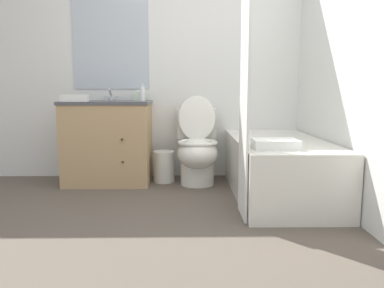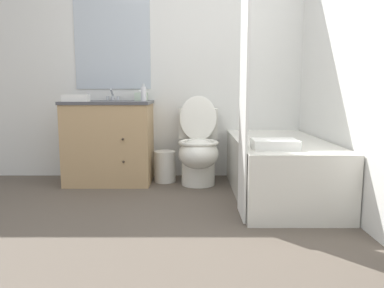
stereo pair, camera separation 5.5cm
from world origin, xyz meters
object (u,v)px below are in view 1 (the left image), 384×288
object	(u,v)px
bathtub	(278,167)
tissue_box	(140,96)
vanity_cabinet	(109,141)
soap_dispenser	(143,93)
toilet	(198,150)
wastebasket	(164,167)
hand_towel_folded	(75,98)
sink_faucet	(112,97)
bath_towel_folded	(276,144)

from	to	relation	value
bathtub	tissue_box	size ratio (longest dim) A/B	12.42
vanity_cabinet	soap_dispenser	distance (m)	0.60
toilet	wastebasket	world-z (taller)	toilet
vanity_cabinet	toilet	distance (m)	0.91
toilet	soap_dispenser	world-z (taller)	soap_dispenser
vanity_cabinet	bathtub	world-z (taller)	vanity_cabinet
vanity_cabinet	soap_dispenser	size ratio (longest dim) A/B	5.05
vanity_cabinet	tissue_box	distance (m)	0.57
toilet	soap_dispenser	xyz separation A→B (m)	(-0.55, 0.06, 0.56)
bathtub	wastebasket	distance (m)	1.18
bathtub	hand_towel_folded	size ratio (longest dim) A/B	6.54
tissue_box	vanity_cabinet	bearing A→B (deg)	-150.06
toilet	bathtub	size ratio (longest dim) A/B	0.56
bathtub	wastebasket	xyz separation A→B (m)	(-1.05, 0.52, -0.10)
sink_faucet	tissue_box	xyz separation A→B (m)	(0.31, -0.03, 0.01)
wastebasket	soap_dispenser	size ratio (longest dim) A/B	1.88
tissue_box	bath_towel_folded	size ratio (longest dim) A/B	0.39
tissue_box	soap_dispenser	size ratio (longest dim) A/B	0.75
sink_faucet	soap_dispenser	distance (m)	0.42
toilet	bath_towel_folded	xyz separation A→B (m)	(0.55, -0.94, 0.20)
toilet	bathtub	bearing A→B (deg)	-31.67
tissue_box	soap_dispenser	world-z (taller)	soap_dispenser
wastebasket	hand_towel_folded	xyz separation A→B (m)	(-0.83, -0.20, 0.70)
sink_faucet	toilet	world-z (taller)	sink_faucet
soap_dispenser	vanity_cabinet	bearing A→B (deg)	176.97
toilet	bath_towel_folded	bearing A→B (deg)	-59.58
sink_faucet	vanity_cabinet	bearing A→B (deg)	-90.00
vanity_cabinet	bathtub	distance (m)	1.70
vanity_cabinet	bathtub	bearing A→B (deg)	-17.67
sink_faucet	toilet	distance (m)	1.08
toilet	bathtub	xyz separation A→B (m)	(0.71, -0.44, -0.09)
wastebasket	soap_dispenser	bearing A→B (deg)	-172.06
hand_towel_folded	sink_faucet	bearing A→B (deg)	56.24
tissue_box	soap_dispenser	xyz separation A→B (m)	(0.05, -0.20, 0.03)
sink_faucet	hand_towel_folded	size ratio (longest dim) A/B	0.59
sink_faucet	bathtub	size ratio (longest dim) A/B	0.09
wastebasket	tissue_box	world-z (taller)	tissue_box
wastebasket	bath_towel_folded	size ratio (longest dim) A/B	0.96
wastebasket	tissue_box	size ratio (longest dim) A/B	2.50
sink_faucet	wastebasket	size ratio (longest dim) A/B	0.45
tissue_box	hand_towel_folded	size ratio (longest dim) A/B	0.53
soap_dispenser	bath_towel_folded	world-z (taller)	soap_dispenser
wastebasket	tissue_box	bearing A→B (deg)	146.47
bathtub	bath_towel_folded	distance (m)	0.60
vanity_cabinet	sink_faucet	size ratio (longest dim) A/B	6.04
vanity_cabinet	toilet	world-z (taller)	toilet
tissue_box	bathtub	bearing A→B (deg)	-27.91
bathtub	vanity_cabinet	bearing A→B (deg)	162.33
toilet	hand_towel_folded	bearing A→B (deg)	-174.43
wastebasket	hand_towel_folded	world-z (taller)	hand_towel_folded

